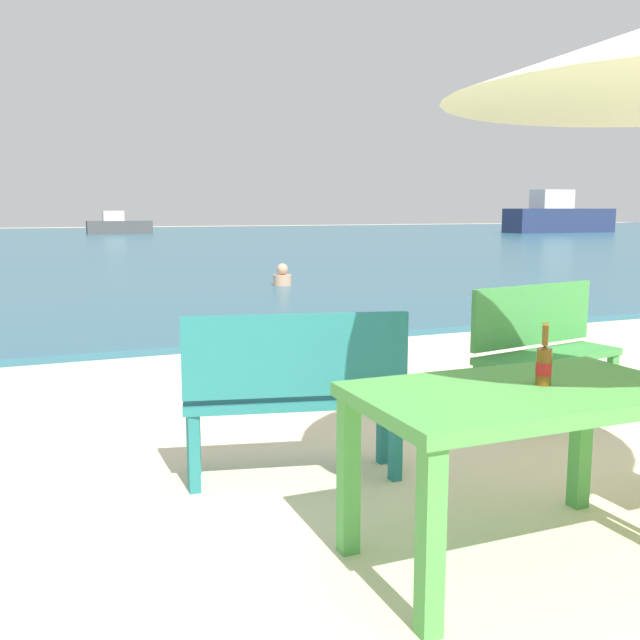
{
  "coord_description": "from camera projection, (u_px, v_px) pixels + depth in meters",
  "views": [
    {
      "loc": [
        -2.52,
        -2.34,
        1.49
      ],
      "look_at": [
        -0.31,
        3.0,
        0.6
      ],
      "focal_mm": 40.43,
      "sensor_mm": 36.0,
      "label": 1
    }
  ],
  "objects": [
    {
      "name": "ground_plane",
      "position": [
        632.0,
        537.0,
        3.31
      ],
      "size": [
        120.0,
        120.0,
        0.0
      ],
      "primitive_type": "plane",
      "color": "beige"
    },
    {
      "name": "sea_water",
      "position": [
        85.0,
        243.0,
        30.71
      ],
      "size": [
        120.0,
        50.0,
        0.08
      ],
      "primitive_type": "cube",
      "color": "#2D6075",
      "rests_on": "ground_plane"
    },
    {
      "name": "picnic_table_green",
      "position": [
        522.0,
        413.0,
        3.0
      ],
      "size": [
        1.4,
        0.8,
        0.76
      ],
      "color": "#4C9E47",
      "rests_on": "ground_plane"
    },
    {
      "name": "beer_bottle_amber",
      "position": [
        544.0,
        363.0,
        3.02
      ],
      "size": [
        0.07,
        0.07,
        0.26
      ],
      "color": "brown",
      "rests_on": "picnic_table_green"
    },
    {
      "name": "bench_teal_center",
      "position": [
        295.0,
        386.0,
        3.91
      ],
      "size": [
        1.25,
        0.63,
        0.95
      ],
      "color": "#237275",
      "rests_on": "ground_plane"
    },
    {
      "name": "bench_green_right",
      "position": [
        542.0,
        342.0,
        5.19
      ],
      "size": [
        1.25,
        0.57,
        0.95
      ],
      "color": "#3D8C42",
      "rests_on": "ground_plane"
    },
    {
      "name": "swimmer_person",
      "position": [
        282.0,
        277.0,
        13.39
      ],
      "size": [
        0.34,
        0.34,
        0.41
      ],
      "color": "tan",
      "rests_on": "sea_water"
    },
    {
      "name": "boat_fishing_trawler",
      "position": [
        119.0,
        226.0,
        40.8
      ],
      "size": [
        3.58,
        0.98,
        1.3
      ],
      "color": "#4C4C4C",
      "rests_on": "sea_water"
    },
    {
      "name": "boat_tanker",
      "position": [
        558.0,
        217.0,
        43.19
      ],
      "size": [
        6.95,
        1.9,
        2.53
      ],
      "color": "navy",
      "rests_on": "sea_water"
    }
  ]
}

